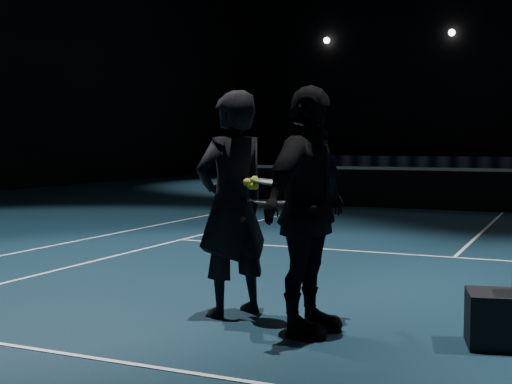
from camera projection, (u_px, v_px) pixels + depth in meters
floor at (502, 213)px, 15.10m from camera, size 36.00×36.00×0.00m
court_lines at (502, 213)px, 15.10m from camera, size 10.98×23.78×0.01m
net_post_left at (232, 181)px, 17.70m from camera, size 0.10×0.10×1.10m
net_mesh at (503, 192)px, 15.07m from camera, size 12.80×0.02×0.86m
net_tape at (503, 170)px, 15.04m from camera, size 12.80×0.03×0.07m
player_a at (232, 204)px, 6.14m from camera, size 0.74×0.84×1.94m
player_b at (307, 211)px, 5.55m from camera, size 0.63×1.20×1.94m
racket_lower at (270, 202)px, 5.82m from camera, size 0.71×0.44×0.03m
racket_upper at (269, 182)px, 5.88m from camera, size 0.71×0.40×0.10m
tennis_balls at (253, 184)px, 5.95m from camera, size 0.12×0.10×0.12m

